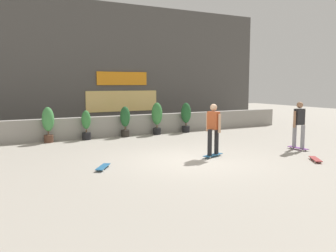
% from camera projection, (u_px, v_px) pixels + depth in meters
% --- Properties ---
extents(ground_plane, '(48.00, 48.00, 0.00)m').
position_uv_depth(ground_plane, '(191.00, 160.00, 11.01)').
color(ground_plane, '#A8A093').
extents(planter_wall, '(18.00, 0.40, 0.90)m').
position_uv_depth(planter_wall, '(121.00, 126.00, 16.21)').
color(planter_wall, gray).
rests_on(planter_wall, ground).
extents(building_backdrop, '(20.00, 2.08, 6.50)m').
position_uv_depth(building_backdrop, '(93.00, 66.00, 19.37)').
color(building_backdrop, '#4C4947').
rests_on(building_backdrop, ground).
extents(potted_plant_0, '(0.47, 0.47, 1.41)m').
position_uv_depth(potted_plant_0, '(48.00, 122.00, 14.26)').
color(potted_plant_0, brown).
rests_on(potted_plant_0, ground).
extents(potted_plant_1, '(0.38, 0.38, 1.23)m').
position_uv_depth(potted_plant_1, '(86.00, 124.00, 14.99)').
color(potted_plant_1, black).
rests_on(potted_plant_1, ground).
extents(potted_plant_2, '(0.43, 0.43, 1.33)m').
position_uv_depth(potted_plant_2, '(125.00, 120.00, 15.80)').
color(potted_plant_2, '#2D2823').
rests_on(potted_plant_2, ground).
extents(potted_plant_3, '(0.50, 0.50, 1.47)m').
position_uv_depth(potted_plant_3, '(157.00, 116.00, 16.52)').
color(potted_plant_3, black).
rests_on(potted_plant_3, ground).
extents(potted_plant_4, '(0.47, 0.47, 1.42)m').
position_uv_depth(potted_plant_4, '(186.00, 115.00, 17.26)').
color(potted_plant_4, black).
rests_on(potted_plant_4, ground).
extents(skater_far_left, '(0.82, 0.54, 1.70)m').
position_uv_depth(skater_far_left, '(213.00, 128.00, 11.40)').
color(skater_far_left, '#266699').
rests_on(skater_far_left, ground).
extents(skater_mid_plaza, '(0.56, 0.80, 1.70)m').
position_uv_depth(skater_mid_plaza, '(299.00, 123.00, 12.67)').
color(skater_mid_plaza, '#72338C').
rests_on(skater_mid_plaza, ground).
extents(skateboard_near_camera, '(0.62, 0.77, 0.08)m').
position_uv_depth(skateboard_near_camera, '(103.00, 167.00, 9.88)').
color(skateboard_near_camera, '#266699').
rests_on(skateboard_near_camera, ground).
extents(skateboard_aside, '(0.62, 0.77, 0.08)m').
position_uv_depth(skateboard_aside, '(315.00, 159.00, 10.90)').
color(skateboard_aside, maroon).
rests_on(skateboard_aside, ground).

